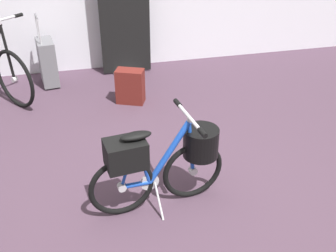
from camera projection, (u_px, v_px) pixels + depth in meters
The scene contains 5 objects.
ground_plane at pixel (189, 211), 3.11m from camera, with size 8.20×8.20×0.00m, color #473342.
floor_banner_stand at pixel (124, 4), 4.86m from camera, with size 0.60×0.36×1.90m.
folding_bike_foreground at pixel (164, 160), 2.99m from camera, with size 1.03×0.53×0.73m.
rolling_suitcase at pixel (47, 62), 4.87m from camera, with size 0.23×0.38×0.83m.
backpack_on_floor at pixel (130, 86), 4.52m from camera, with size 0.34×0.28×0.38m.
Camera 1 is at (-0.70, -2.25, 2.13)m, focal length 44.77 mm.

